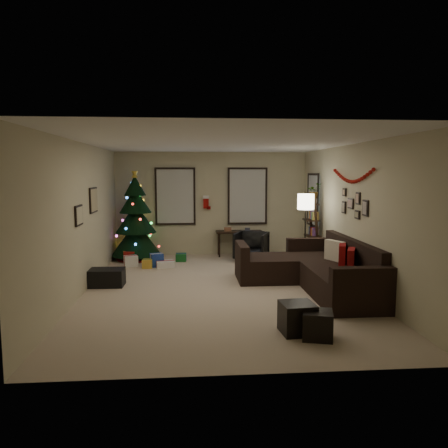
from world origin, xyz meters
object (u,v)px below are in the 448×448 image
(desk_chair, at_px, (251,246))
(bookshelf, at_px, (313,231))
(desk, at_px, (239,234))
(sofa, at_px, (316,271))
(christmas_tree, at_px, (136,222))

(desk_chair, bearing_deg, bookshelf, -3.86)
(desk, height_order, bookshelf, bookshelf)
(desk_chair, height_order, bookshelf, bookshelf)
(sofa, distance_m, desk, 3.45)
(christmas_tree, relative_size, desk, 1.89)
(bookshelf, bearing_deg, christmas_tree, 166.24)
(sofa, relative_size, desk, 2.58)
(sofa, bearing_deg, bookshelf, 75.69)
(desk, bearing_deg, bookshelf, -39.02)
(sofa, bearing_deg, desk, 108.48)
(desk_chair, distance_m, bookshelf, 1.57)
(christmas_tree, distance_m, desk, 2.67)
(christmas_tree, xyz_separation_m, desk, (2.63, 0.26, -0.37))
(christmas_tree, distance_m, bookshelf, 4.35)
(sofa, bearing_deg, christmas_tree, 141.07)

